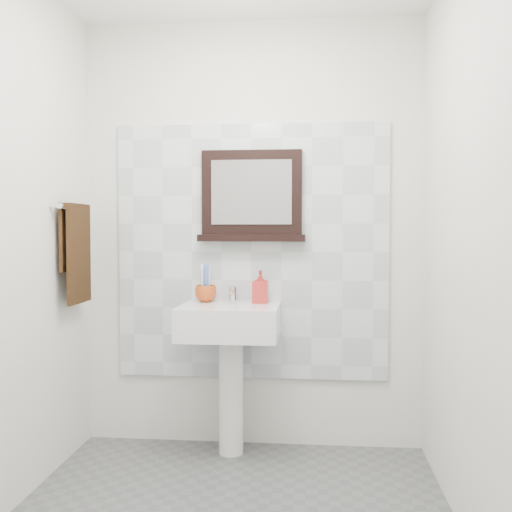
{
  "coord_description": "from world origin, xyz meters",
  "views": [
    {
      "loc": [
        0.37,
        -2.42,
        1.29
      ],
      "look_at": [
        0.08,
        0.55,
        1.15
      ],
      "focal_mm": 42.0,
      "sensor_mm": 36.0,
      "label": 1
    }
  ],
  "objects_px": {
    "pedestal_sink": "(230,338)",
    "toothbrush_cup": "(206,294)",
    "soap_dispenser": "(260,287)",
    "framed_mirror": "(252,198)",
    "hand_towel": "(76,245)"
  },
  "relations": [
    {
      "from": "framed_mirror",
      "to": "hand_towel",
      "type": "bearing_deg",
      "value": -162.78
    },
    {
      "from": "pedestal_sink",
      "to": "hand_towel",
      "type": "xyz_separation_m",
      "value": [
        -0.84,
        -0.11,
        0.52
      ]
    },
    {
      "from": "toothbrush_cup",
      "to": "framed_mirror",
      "type": "relative_size",
      "value": 0.2
    },
    {
      "from": "pedestal_sink",
      "to": "toothbrush_cup",
      "type": "height_order",
      "value": "pedestal_sink"
    },
    {
      "from": "pedestal_sink",
      "to": "hand_towel",
      "type": "bearing_deg",
      "value": -172.74
    },
    {
      "from": "pedestal_sink",
      "to": "hand_towel",
      "type": "relative_size",
      "value": 1.75
    },
    {
      "from": "framed_mirror",
      "to": "pedestal_sink",
      "type": "bearing_deg",
      "value": -119.47
    },
    {
      "from": "pedestal_sink",
      "to": "soap_dispenser",
      "type": "distance_m",
      "value": 0.34
    },
    {
      "from": "soap_dispenser",
      "to": "hand_towel",
      "type": "bearing_deg",
      "value": -163.8
    },
    {
      "from": "pedestal_sink",
      "to": "toothbrush_cup",
      "type": "xyz_separation_m",
      "value": [
        -0.16,
        0.13,
        0.23
      ]
    },
    {
      "from": "soap_dispenser",
      "to": "hand_towel",
      "type": "distance_m",
      "value": 1.06
    },
    {
      "from": "hand_towel",
      "to": "soap_dispenser",
      "type": "bearing_deg",
      "value": 12.29
    },
    {
      "from": "soap_dispenser",
      "to": "framed_mirror",
      "type": "relative_size",
      "value": 0.3
    },
    {
      "from": "toothbrush_cup",
      "to": "soap_dispenser",
      "type": "distance_m",
      "value": 0.33
    },
    {
      "from": "pedestal_sink",
      "to": "toothbrush_cup",
      "type": "relative_size",
      "value": 7.74
    }
  ]
}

